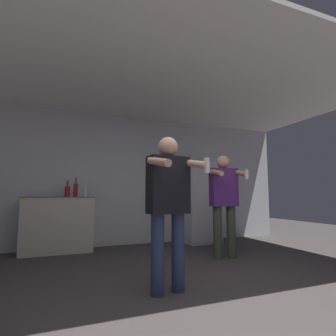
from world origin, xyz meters
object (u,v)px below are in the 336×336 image
(person_man_side, at_px, (224,199))
(refrigerator, at_px, (200,202))
(person_woman_foreground, at_px, (168,201))
(bottle_dark_rum, at_px, (67,191))
(bottle_amber_bourbon, at_px, (85,191))
(bottle_red_label, at_px, (76,190))

(person_man_side, bearing_deg, refrigerator, 77.67)
(person_woman_foreground, bearing_deg, refrigerator, 55.31)
(bottle_dark_rum, height_order, bottle_amber_bourbon, bottle_dark_rum)
(bottle_red_label, distance_m, person_woman_foreground, 2.49)
(person_man_side, bearing_deg, bottle_amber_bourbon, 146.54)
(bottle_dark_rum, xyz_separation_m, person_woman_foreground, (0.95, -2.35, -0.13))
(bottle_amber_bourbon, relative_size, person_man_side, 0.16)
(bottle_dark_rum, xyz_separation_m, person_man_side, (2.29, -1.32, -0.13))
(person_woman_foreground, height_order, person_man_side, person_man_side)
(person_man_side, bearing_deg, person_woman_foreground, -142.40)
(person_woman_foreground, bearing_deg, person_man_side, 37.60)
(bottle_dark_rum, bearing_deg, person_man_side, -29.95)
(refrigerator, xyz_separation_m, bottle_amber_bourbon, (-2.28, -0.00, 0.22))
(refrigerator, height_order, bottle_red_label, refrigerator)
(bottle_amber_bourbon, height_order, bottle_red_label, bottle_red_label)
(refrigerator, relative_size, bottle_dark_rum, 5.78)
(bottle_dark_rum, relative_size, bottle_amber_bourbon, 1.13)
(refrigerator, height_order, bottle_dark_rum, refrigerator)
(bottle_dark_rum, relative_size, person_man_side, 0.18)
(refrigerator, distance_m, bottle_red_label, 2.45)
(bottle_dark_rum, distance_m, bottle_amber_bourbon, 0.29)
(refrigerator, height_order, bottle_amber_bourbon, refrigerator)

